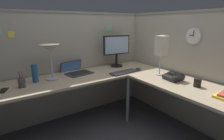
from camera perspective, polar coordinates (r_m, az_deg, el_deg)
The scene contains 18 objects.
ground_plane at distance 2.53m, azimuth 4.43°, elevation -19.02°, with size 6.80×6.80×0.00m, color #47474C.
cubicle_wall_back at distance 2.75m, azimuth -12.67°, elevation 1.60°, with size 2.57×0.12×1.58m.
cubicle_wall_right at distance 2.65m, azimuth 23.46°, elevation 0.20°, with size 0.12×2.37×1.58m.
desk at distance 2.12m, azimuth 2.46°, elevation -6.73°, with size 2.35×2.15×0.73m.
monitor at distance 2.81m, azimuth 1.53°, elevation 7.05°, with size 0.46×0.20×0.50m.
laptop at distance 2.56m, azimuth -11.87°, elevation -0.28°, with size 0.40×0.43×0.22m.
keyboard at distance 2.49m, azimuth 4.00°, elevation -0.69°, with size 0.43×0.14×0.02m, color #38383D.
computer_mouse at distance 2.66m, azimuth 8.63°, elevation 0.35°, with size 0.06×0.10×0.03m, color #38383D.
desk_lamp_dome at distance 2.26m, azimuth -19.67°, elevation 5.95°, with size 0.24×0.24×0.44m.
pen_cup at distance 2.17m, azimuth -27.50°, elevation -3.72°, with size 0.08×0.08×0.18m.
cell_phone at distance 2.17m, azimuth -32.13°, elevation -5.73°, with size 0.07×0.14×0.01m, color black.
thermos_flask at distance 2.28m, azimuth -23.99°, elevation -0.99°, with size 0.07×0.07×0.22m, color #26598C.
office_phone at distance 2.31m, azimuth 19.53°, elevation -2.20°, with size 0.21×0.22×0.11m.
desk_lamp_paper at distance 2.41m, azimuth 15.87°, elevation 7.28°, with size 0.13×0.13×0.53m.
coffee_mug at distance 2.17m, azimuth 26.23°, elevation -3.73°, with size 0.08×0.08×0.10m, color black.
wall_clock at distance 2.50m, azimuth 25.18°, elevation 10.02°, with size 0.04×0.22×0.22m.
pinned_note_leftmost at distance 2.46m, azimuth -30.19°, elevation 10.01°, with size 0.07×0.00×0.07m, color #EAD84C.
pinned_note_rightmost at distance 2.91m, azimuth -1.03°, elevation 13.54°, with size 0.10×0.00×0.09m, color #8CCC99.
Camera 1 is at (-1.31, -1.63, 1.43)m, focal length 27.86 mm.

